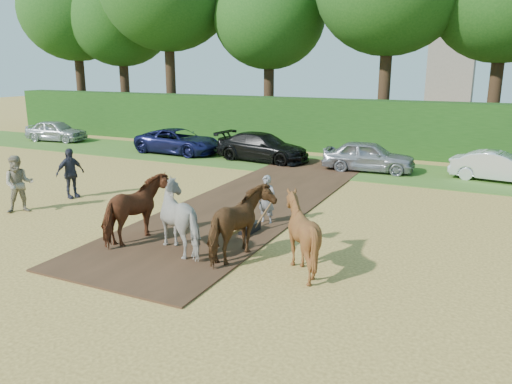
{
  "coord_description": "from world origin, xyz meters",
  "views": [
    {
      "loc": [
        9.14,
        -9.27,
        4.88
      ],
      "look_at": [
        3.29,
        3.03,
        1.4
      ],
      "focal_mm": 35.0,
      "sensor_mm": 36.0,
      "label": 1
    }
  ],
  "objects": [
    {
      "name": "parked_cars",
      "position": [
        0.78,
        14.06,
        0.7
      ],
      "size": [
        36.06,
        2.86,
        1.46
      ],
      "color": "#ABAFB2",
      "rests_on": "ground"
    },
    {
      "name": "grass_verge",
      "position": [
        0.0,
        14.0,
        0.01
      ],
      "size": [
        50.0,
        5.0,
        0.03
      ],
      "primitive_type": "cube",
      "color": "#38601E",
      "rests_on": "ground"
    },
    {
      "name": "plough_team",
      "position": [
        2.83,
        1.5,
        0.93
      ],
      "size": [
        6.21,
        4.4,
        1.88
      ],
      "color": "brown",
      "rests_on": "ground"
    },
    {
      "name": "spectator_far",
      "position": [
        -4.98,
        4.21,
        0.94
      ],
      "size": [
        0.75,
        1.19,
        1.89
      ],
      "primitive_type": "imported",
      "rotation": [
        0.0,
        0.0,
        1.29
      ],
      "color": "#272935",
      "rests_on": "ground"
    },
    {
      "name": "hedgerow",
      "position": [
        0.0,
        18.5,
        1.5
      ],
      "size": [
        46.0,
        1.6,
        3.0
      ],
      "primitive_type": "cube",
      "color": "#14380F",
      "rests_on": "ground"
    },
    {
      "name": "ground",
      "position": [
        0.0,
        0.0,
        0.0
      ],
      "size": [
        120.0,
        120.0,
        0.0
      ],
      "primitive_type": "plane",
      "color": "gold",
      "rests_on": "ground"
    },
    {
      "name": "spectator_near",
      "position": [
        -5.1,
        2.04,
        0.98
      ],
      "size": [
        1.19,
        1.2,
        1.95
      ],
      "primitive_type": "imported",
      "rotation": [
        0.0,
        0.0,
        0.8
      ],
      "color": "#AEA688",
      "rests_on": "ground"
    },
    {
      "name": "earth_strip",
      "position": [
        1.5,
        7.0,
        0.03
      ],
      "size": [
        4.5,
        17.0,
        0.05
      ],
      "primitive_type": "cube",
      "color": "#472D1C",
      "rests_on": "ground"
    }
  ]
}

